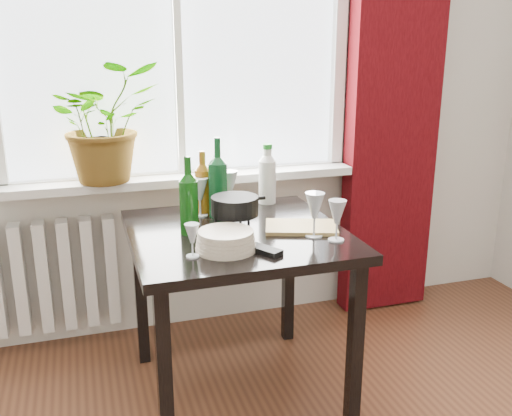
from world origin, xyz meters
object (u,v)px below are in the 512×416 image
object	(u,v)px
table	(237,252)
wineglass_front_right	(314,214)
wine_bottle_left	(189,195)
potted_plant	(105,122)
wineglass_front_left	(192,240)
bottle_amber	(203,182)
tv_remote	(260,249)
cutting_board	(301,227)
fondue_pot	(235,214)
plate_stack	(226,241)
cleaning_bottle	(267,174)
wineglass_far_right	(337,220)
wineglass_back_center	(230,190)
wine_bottle_right	(218,177)
radiator	(32,278)
wineglass_back_left	(200,197)

from	to	relation	value
table	wineglass_front_right	size ratio (longest dim) A/B	4.70
wine_bottle_left	potted_plant	bearing A→B (deg)	116.11
wine_bottle_left	wineglass_front_left	size ratio (longest dim) A/B	2.51
bottle_amber	wineglass_front_right	distance (m)	0.56
wine_bottle_left	wineglass_front_right	xyz separation A→B (m)	(0.46, -0.18, -0.07)
tv_remote	cutting_board	distance (m)	0.30
fondue_pot	plate_stack	bearing A→B (deg)	-129.29
wineglass_front_right	wineglass_front_left	distance (m)	0.50
bottle_amber	cleaning_bottle	xyz separation A→B (m)	(0.32, 0.07, -0.00)
table	tv_remote	world-z (taller)	tv_remote
bottle_amber	tv_remote	size ratio (longest dim) A/B	1.61
bottle_amber	wineglass_front_left	xyz separation A→B (m)	(-0.15, -0.51, -0.08)
wineglass_far_right	wineglass_back_center	distance (m)	0.60
potted_plant	cutting_board	world-z (taller)	potted_plant
wineglass_far_right	wineglass_front_left	world-z (taller)	wineglass_far_right
table	wine_bottle_right	xyz separation A→B (m)	(-0.02, 0.21, 0.27)
cleaning_bottle	table	bearing A→B (deg)	-125.28
wineglass_far_right	fondue_pot	distance (m)	0.41
radiator	cutting_board	distance (m)	1.35
bottle_amber	wineglass_back_center	size ratio (longest dim) A/B	1.56
wineglass_back_center	plate_stack	bearing A→B (deg)	-106.55
radiator	tv_remote	world-z (taller)	tv_remote
wine_bottle_left	wineglass_back_left	bearing A→B (deg)	67.69
plate_stack	wineglass_front_left	bearing A→B (deg)	-165.66
potted_plant	plate_stack	bearing A→B (deg)	-65.14
wineglass_back_left	cutting_board	size ratio (longest dim) A/B	0.60
table	wineglass_front_left	xyz separation A→B (m)	(-0.23, -0.24, 0.15)
wineglass_front_right	tv_remote	xyz separation A→B (m)	(-0.25, -0.09, -0.08)
radiator	fondue_pot	xyz separation A→B (m)	(0.84, -0.64, 0.43)
radiator	plate_stack	world-z (taller)	plate_stack
wine_bottle_right	wineglass_front_right	bearing A→B (deg)	-51.76
wine_bottle_right	wineglass_back_center	distance (m)	0.14
bottle_amber	plate_stack	size ratio (longest dim) A/B	1.28
bottle_amber	wineglass_far_right	size ratio (longest dim) A/B	1.73
radiator	fondue_pot	size ratio (longest dim) A/B	3.72
cutting_board	wine_bottle_right	bearing A→B (deg)	135.87
radiator	wineglass_front_left	bearing A→B (deg)	-54.34
wineglass_far_right	wineglass_back_left	bearing A→B (deg)	132.26
cleaning_bottle	plate_stack	size ratio (longest dim) A/B	1.26
fondue_pot	wineglass_back_left	bearing A→B (deg)	94.34
wine_bottle_left	tv_remote	bearing A→B (deg)	-53.08
potted_plant	fondue_pot	xyz separation A→B (m)	(0.45, -0.59, -0.31)
wine_bottle_right	wineglass_front_right	size ratio (longest dim) A/B	1.95
table	cutting_board	distance (m)	0.28
potted_plant	tv_remote	bearing A→B (deg)	-60.04
wine_bottle_left	cleaning_bottle	distance (m)	0.54
radiator	bottle_amber	bearing A→B (deg)	-24.67
wineglass_front_left	wineglass_back_left	bearing A→B (deg)	74.78
wineglass_far_right	plate_stack	size ratio (longest dim) A/B	0.74
radiator	table	xyz separation A→B (m)	(0.85, -0.63, 0.27)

